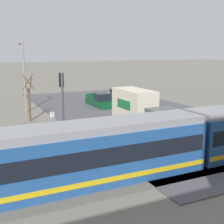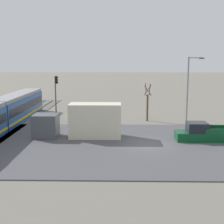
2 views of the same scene
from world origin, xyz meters
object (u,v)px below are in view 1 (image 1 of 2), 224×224
(sedan_car_0, at_px, (118,95))
(street_tree, at_px, (29,100))
(street_lamp_near_crossing, at_px, (24,72))
(light_rail_tram, at_px, (192,138))
(box_truck, at_px, (141,110))
(pickup_truck, at_px, (100,101))
(traffic_light_pole, at_px, (62,103))
(no_parking_sign, at_px, (53,124))

(sedan_car_0, bearing_deg, street_tree, 29.47)
(sedan_car_0, bearing_deg, street_lamp_near_crossing, 12.23)
(light_rail_tram, relative_size, box_truck, 3.46)
(box_truck, height_order, pickup_truck, box_truck)
(light_rail_tram, relative_size, pickup_truck, 5.43)
(box_truck, distance_m, pickup_truck, 11.82)
(traffic_light_pole, bearing_deg, no_parking_sign, -91.36)
(sedan_car_0, distance_m, street_lamp_near_crossing, 14.60)
(sedan_car_0, xyz_separation_m, street_tree, (14.27, 8.06, 1.48))
(sedan_car_0, bearing_deg, box_truck, 70.56)
(sedan_car_0, distance_m, street_tree, 16.45)
(light_rail_tram, distance_m, sedan_car_0, 26.01)
(box_truck, distance_m, street_lamp_near_crossing, 15.17)
(street_tree, bearing_deg, pickup_truck, -155.44)
(pickup_truck, xyz_separation_m, street_lamp_near_crossing, (9.37, -0.56, 3.94))
(light_rail_tram, xyz_separation_m, sedan_car_0, (-7.34, -24.94, -0.96))
(sedan_car_0, xyz_separation_m, traffic_light_pole, (14.26, 19.70, 2.95))
(pickup_truck, relative_size, street_tree, 1.15)
(box_truck, distance_m, sedan_car_0, 16.23)
(light_rail_tram, relative_size, street_tree, 6.27)
(street_tree, height_order, street_lamp_near_crossing, street_lamp_near_crossing)
(pickup_truck, bearing_deg, street_lamp_near_crossing, -3.42)
(sedan_car_0, relative_size, no_parking_sign, 1.72)
(box_truck, bearing_deg, light_rail_tram, 78.61)
(light_rail_tram, bearing_deg, pickup_truck, -97.91)
(light_rail_tram, bearing_deg, traffic_light_pole, -37.11)
(street_tree, distance_m, no_parking_sign, 8.61)
(light_rail_tram, bearing_deg, sedan_car_0, -106.40)
(sedan_car_0, relative_size, street_tree, 0.89)
(traffic_light_pole, bearing_deg, sedan_car_0, -125.91)
(street_lamp_near_crossing, bearing_deg, street_tree, 83.98)
(no_parking_sign, bearing_deg, pickup_truck, -126.86)
(light_rail_tram, relative_size, street_lamp_near_crossing, 3.74)
(street_tree, bearing_deg, traffic_light_pole, 90.02)
(sedan_car_0, height_order, traffic_light_pole, traffic_light_pole)
(light_rail_tram, distance_m, traffic_light_pole, 8.91)
(street_lamp_near_crossing, bearing_deg, sedan_car_0, -167.77)
(street_tree, height_order, no_parking_sign, street_tree)
(traffic_light_pole, height_order, no_parking_sign, traffic_light_pole)
(pickup_truck, xyz_separation_m, no_parking_sign, (9.83, 13.11, 0.76))
(traffic_light_pole, relative_size, street_lamp_near_crossing, 0.70)
(street_tree, bearing_deg, box_truck, 140.88)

